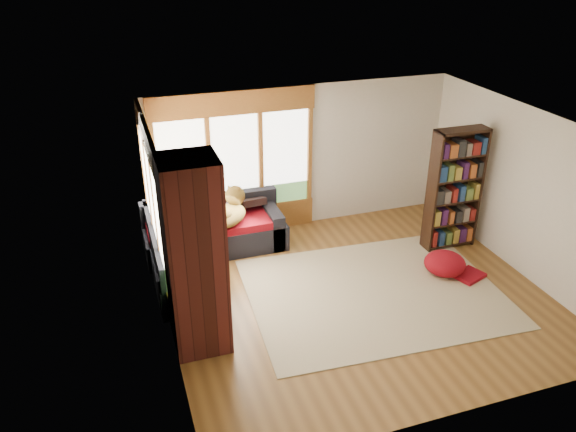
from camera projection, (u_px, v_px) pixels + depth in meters
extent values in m
plane|color=brown|center=(356.00, 295.00, 8.43)|extent=(5.50, 5.50, 0.00)
plane|color=white|center=(367.00, 128.00, 7.26)|extent=(5.50, 5.50, 0.00)
cube|color=silver|center=(301.00, 158.00, 9.97)|extent=(5.50, 0.04, 2.60)
cube|color=silver|center=(466.00, 322.00, 5.72)|extent=(5.50, 0.04, 2.60)
cube|color=silver|center=(162.00, 249.00, 7.07)|extent=(0.04, 5.00, 2.60)
cube|color=silver|center=(524.00, 192.00, 8.62)|extent=(0.04, 5.00, 2.60)
cube|color=#935C25|center=(236.00, 163.00, 9.58)|extent=(2.82, 0.10, 1.90)
cube|color=white|center=(236.00, 163.00, 9.58)|extent=(2.54, 0.09, 1.62)
cube|color=#935C25|center=(154.00, 206.00, 8.07)|extent=(0.10, 2.62, 1.90)
cube|color=white|center=(154.00, 206.00, 8.07)|extent=(0.09, 2.36, 1.62)
cube|color=#768259|center=(147.00, 160.00, 8.61)|extent=(0.03, 0.72, 0.90)
cube|color=#471914|center=(195.00, 258.00, 6.87)|extent=(0.70, 0.70, 2.60)
cube|color=black|center=(219.00, 237.00, 9.61)|extent=(2.20, 0.90, 0.42)
cube|color=black|center=(213.00, 208.00, 9.72)|extent=(2.20, 0.20, 0.38)
cube|color=black|center=(274.00, 224.00, 9.85)|extent=(0.20, 0.90, 0.60)
cube|color=maroon|center=(213.00, 227.00, 9.35)|extent=(1.90, 0.66, 0.12)
cube|color=black|center=(187.00, 262.00, 8.87)|extent=(0.90, 2.20, 0.42)
cube|color=black|center=(162.00, 243.00, 8.59)|extent=(0.20, 2.20, 0.38)
cube|color=black|center=(198.00, 291.00, 7.98)|extent=(0.90, 0.20, 0.60)
cube|color=maroon|center=(197.00, 257.00, 8.49)|extent=(0.66, 1.20, 0.12)
cube|color=maroon|center=(187.00, 229.00, 9.29)|extent=(0.66, 0.66, 0.12)
cube|color=beige|center=(374.00, 292.00, 8.48)|extent=(3.89, 3.07, 0.01)
cube|color=black|center=(476.00, 186.00, 9.45)|extent=(0.04, 0.30, 2.10)
cube|color=black|center=(432.00, 193.00, 9.20)|extent=(0.04, 0.30, 2.10)
cube|color=black|center=(450.00, 187.00, 9.44)|extent=(0.90, 0.02, 2.10)
cube|color=black|center=(447.00, 242.00, 9.77)|extent=(0.82, 0.28, 0.03)
cube|color=black|center=(450.00, 221.00, 9.59)|extent=(0.82, 0.28, 0.03)
cube|color=black|center=(453.00, 200.00, 9.41)|extent=(0.82, 0.28, 0.03)
cube|color=black|center=(456.00, 178.00, 9.23)|extent=(0.82, 0.28, 0.03)
cube|color=black|center=(459.00, 155.00, 9.05)|extent=(0.82, 0.28, 0.03)
cube|color=black|center=(463.00, 131.00, 8.87)|extent=(0.82, 0.28, 0.03)
cube|color=#726659|center=(455.00, 190.00, 9.31)|extent=(0.78, 0.22, 1.94)
ellipsoid|color=maroon|center=(445.00, 263.00, 8.89)|extent=(0.81, 0.81, 0.35)
ellipsoid|color=brown|center=(227.00, 214.00, 9.19)|extent=(0.94, 0.97, 0.28)
sphere|color=brown|center=(235.00, 200.00, 9.38)|extent=(0.47, 0.47, 0.33)
cone|color=brown|center=(233.00, 194.00, 9.27)|extent=(0.17, 0.17, 0.14)
ellipsoid|color=black|center=(191.00, 238.00, 8.49)|extent=(0.62, 0.87, 0.28)
sphere|color=black|center=(185.00, 222.00, 8.67)|extent=(0.37, 0.37, 0.33)
cone|color=black|center=(185.00, 216.00, 8.56)|extent=(0.13, 0.13, 0.14)
cube|color=black|center=(254.00, 198.00, 9.73)|extent=(0.45, 0.12, 0.45)
cube|color=black|center=(220.00, 202.00, 9.56)|extent=(0.45, 0.12, 0.45)
cube|color=black|center=(169.00, 222.00, 8.91)|extent=(0.45, 0.12, 0.45)
cube|color=black|center=(179.00, 255.00, 7.98)|extent=(0.45, 0.12, 0.45)
cube|color=maroon|center=(185.00, 207.00, 9.39)|extent=(0.42, 0.12, 0.42)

